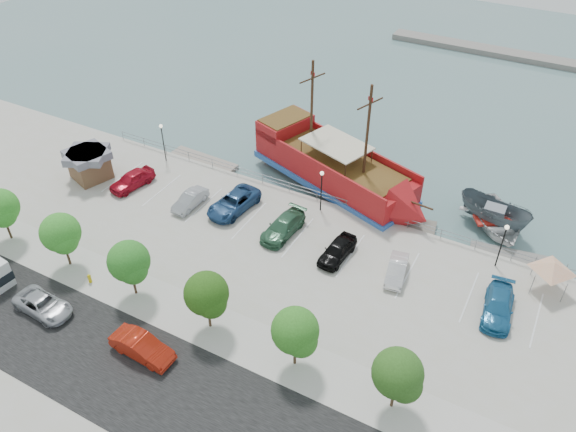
% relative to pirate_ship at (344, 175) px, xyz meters
% --- Properties ---
extents(ground, '(160.00, 160.00, 0.00)m').
position_rel_pirate_ship_xyz_m(ground, '(-0.23, -11.32, -2.17)').
color(ground, slate).
extents(street, '(100.00, 8.00, 0.04)m').
position_rel_pirate_ship_xyz_m(street, '(-0.23, -27.32, -1.16)').
color(street, black).
rests_on(street, land_slab).
extents(sidewalk, '(100.00, 4.00, 0.05)m').
position_rel_pirate_ship_xyz_m(sidewalk, '(-0.23, -21.32, -1.15)').
color(sidewalk, '#B8B2A8').
rests_on(sidewalk, land_slab).
extents(seawall_railing, '(50.00, 0.06, 1.00)m').
position_rel_pirate_ship_xyz_m(seawall_railing, '(-0.23, -3.52, -0.64)').
color(seawall_railing, slate).
rests_on(seawall_railing, land_slab).
extents(far_shore, '(40.00, 3.00, 0.80)m').
position_rel_pirate_ship_xyz_m(far_shore, '(9.77, 43.68, -1.77)').
color(far_shore, gray).
rests_on(far_shore, ground).
extents(pirate_ship, '(20.87, 11.77, 12.94)m').
position_rel_pirate_ship_xyz_m(pirate_ship, '(0.00, 0.00, 0.00)').
color(pirate_ship, '#A11316').
rests_on(pirate_ship, ground).
extents(patrol_boat, '(7.31, 4.40, 2.66)m').
position_rel_pirate_ship_xyz_m(patrol_boat, '(14.19, 1.56, -0.84)').
color(patrol_boat, '#505C62').
rests_on(patrol_boat, ground).
extents(speedboat, '(8.57, 9.28, 1.57)m').
position_rel_pirate_ship_xyz_m(speedboat, '(14.60, 1.39, -1.38)').
color(speedboat, silver).
rests_on(speedboat, ground).
extents(dock_west, '(7.91, 2.56, 0.45)m').
position_rel_pirate_ship_xyz_m(dock_west, '(-15.54, -2.12, -1.94)').
color(dock_west, gray).
rests_on(dock_west, ground).
extents(dock_mid, '(7.28, 3.11, 0.40)m').
position_rel_pirate_ship_xyz_m(dock_mid, '(6.43, -2.12, -1.97)').
color(dock_mid, '#696559').
rests_on(dock_mid, ground).
extents(dock_east, '(6.96, 2.98, 0.39)m').
position_rel_pirate_ship_xyz_m(dock_east, '(16.65, -2.12, -1.98)').
color(dock_east, slate).
rests_on(dock_east, ground).
extents(shed, '(4.66, 4.66, 3.02)m').
position_rel_pirate_ship_xyz_m(shed, '(-22.84, -10.82, 0.44)').
color(shed, brown).
rests_on(shed, land_slab).
extents(canopy_tent, '(4.09, 4.09, 3.09)m').
position_rel_pirate_ship_xyz_m(canopy_tent, '(19.80, -5.54, 1.52)').
color(canopy_tent, slate).
rests_on(canopy_tent, land_slab).
extents(street_van, '(4.96, 2.48, 1.35)m').
position_rel_pirate_ship_xyz_m(street_van, '(-13.04, -26.04, -0.49)').
color(street_van, '#A1A4AA').
rests_on(street_van, street).
extents(street_sedan, '(4.88, 1.86, 1.59)m').
position_rel_pirate_ship_xyz_m(street_sedan, '(-3.86, -25.67, -0.37)').
color(street_sedan, '#B1210F').
rests_on(street_sedan, street).
extents(fire_hydrant, '(0.29, 0.29, 0.83)m').
position_rel_pirate_ship_xyz_m(fire_hydrant, '(-12.22, -22.12, -0.72)').
color(fire_hydrant, '#C0A70B').
rests_on(fire_hydrant, sidewalk).
extents(lamp_post_left, '(0.36, 0.36, 4.28)m').
position_rel_pirate_ship_xyz_m(lamp_post_left, '(-18.23, -4.82, 1.77)').
color(lamp_post_left, black).
rests_on(lamp_post_left, land_slab).
extents(lamp_post_mid, '(0.36, 0.36, 4.28)m').
position_rel_pirate_ship_xyz_m(lamp_post_mid, '(-0.23, -4.82, 1.77)').
color(lamp_post_mid, black).
rests_on(lamp_post_mid, land_slab).
extents(lamp_post_right, '(0.36, 0.36, 4.28)m').
position_rel_pirate_ship_xyz_m(lamp_post_right, '(15.77, -4.82, 1.77)').
color(lamp_post_right, black).
rests_on(lamp_post_right, land_slab).
extents(tree_a, '(3.30, 3.20, 5.00)m').
position_rel_pirate_ship_xyz_m(tree_a, '(-22.08, -21.40, 2.13)').
color(tree_a, '#473321').
rests_on(tree_a, sidewalk).
extents(tree_b, '(3.30, 3.20, 5.00)m').
position_rel_pirate_ship_xyz_m(tree_b, '(-15.08, -21.40, 2.13)').
color(tree_b, '#473321').
rests_on(tree_b, sidewalk).
extents(tree_c, '(3.30, 3.20, 5.00)m').
position_rel_pirate_ship_xyz_m(tree_c, '(-8.08, -21.40, 2.13)').
color(tree_c, '#473321').
rests_on(tree_c, sidewalk).
extents(tree_d, '(3.30, 3.20, 5.00)m').
position_rel_pirate_ship_xyz_m(tree_d, '(-1.08, -21.40, 2.13)').
color(tree_d, '#473321').
rests_on(tree_d, sidewalk).
extents(tree_e, '(3.30, 3.20, 5.00)m').
position_rel_pirate_ship_xyz_m(tree_e, '(5.92, -21.40, 2.13)').
color(tree_e, '#473321').
rests_on(tree_e, sidewalk).
extents(tree_f, '(3.30, 3.20, 5.00)m').
position_rel_pirate_ship_xyz_m(tree_f, '(12.92, -21.40, 2.13)').
color(tree_f, '#473321').
rests_on(tree_f, sidewalk).
extents(parked_car_a, '(2.79, 4.99, 1.61)m').
position_rel_pirate_ship_xyz_m(parked_car_a, '(-18.13, -10.11, -0.37)').
color(parked_car_a, '#A60E1F').
rests_on(parked_car_a, land_slab).
extents(parked_car_b, '(1.59, 4.17, 1.36)m').
position_rel_pirate_ship_xyz_m(parked_car_b, '(-11.23, -10.04, -0.49)').
color(parked_car_b, '#9C9FA4').
rests_on(parked_car_b, land_slab).
extents(parked_car_c, '(3.28, 6.00, 1.59)m').
position_rel_pirate_ship_xyz_m(parked_car_c, '(-7.34, -8.59, -0.37)').
color(parked_car_c, navy).
rests_on(parked_car_c, land_slab).
extents(parked_car_d, '(2.52, 5.38, 1.52)m').
position_rel_pirate_ship_xyz_m(parked_car_d, '(-1.64, -9.47, -0.41)').
color(parked_car_d, '#2E5D3F').
rests_on(parked_car_d, land_slab).
extents(parked_car_e, '(2.17, 4.63, 1.53)m').
position_rel_pirate_ship_xyz_m(parked_car_e, '(3.83, -10.04, -0.40)').
color(parked_car_e, black).
rests_on(parked_car_e, land_slab).
extents(parked_car_f, '(2.11, 4.25, 1.34)m').
position_rel_pirate_ship_xyz_m(parked_car_f, '(8.96, -9.85, -0.50)').
color(parked_car_f, silver).
rests_on(parked_car_f, land_slab).
extents(parked_car_h, '(2.62, 5.36, 1.50)m').
position_rel_pirate_ship_xyz_m(parked_car_h, '(16.97, -10.11, -0.42)').
color(parked_car_h, '#1E6291').
rests_on(parked_car_h, land_slab).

